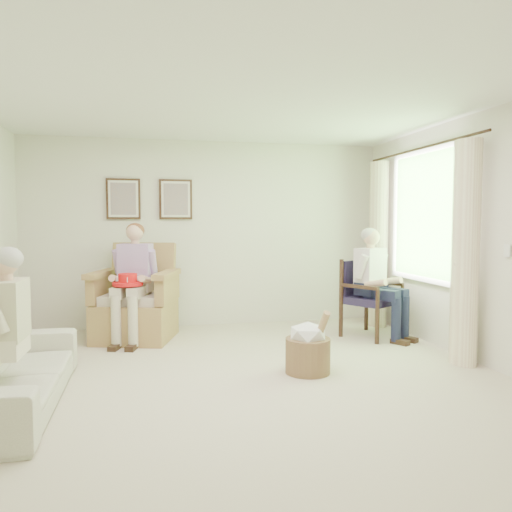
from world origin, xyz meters
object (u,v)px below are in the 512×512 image
person_wicker (134,273)px  person_sofa (1,322)px  person_dark (375,275)px  wicker_armchair (135,309)px  red_hat (128,281)px  wood_armchair (369,295)px  hatbox (308,347)px  sofa (8,370)px

person_wicker → person_sofa: bearing=-97.0°
person_dark → wicker_armchair: bearing=137.0°
person_wicker → red_hat: (-0.07, -0.19, -0.08)m
person_wicker → wicker_armchair: bearing=106.7°
wood_armchair → red_hat: size_ratio=2.73×
person_dark → hatbox: 1.85m
red_hat → person_wicker: bearing=68.3°
person_sofa → wicker_armchair: bearing=159.1°
wood_armchair → hatbox: 1.90m
person_wicker → red_hat: size_ratio=4.03×
sofa → person_sofa: size_ratio=1.61×
wicker_armchair → person_wicker: 0.50m
wicker_armchair → sofa: 2.36m
wood_armchair → red_hat: bearing=146.7°
sofa → red_hat: 2.07m
sofa → person_dark: (3.90, 1.56, 0.50)m
wicker_armchair → sofa: (-0.95, -2.16, -0.09)m
red_hat → person_sofa: bearing=-113.9°
wood_armchair → sofa: 4.27m
wood_armchair → person_dark: size_ratio=0.71×
wicker_armchair → person_dark: size_ratio=0.88×
wood_armchair → red_hat: 3.04m
red_hat → sofa: bearing=-115.6°
person_sofa → hatbox: (2.62, 0.48, -0.46)m
wood_armchair → red_hat: wood_armchair is taller
person_dark → red_hat: size_ratio=3.85×
person_sofa → hatbox: size_ratio=1.95×
wood_armchair → sofa: (-3.90, -1.72, -0.23)m
wicker_armchair → person_dark: person_dark is taller
person_sofa → red_hat: 2.15m
sofa → person_sofa: bearing=180.0°
person_wicker → sofa: bearing=-98.6°
person_wicker → person_dark: bearing=8.0°
wood_armchair → person_wicker: bearing=143.0°
wicker_armchair → wood_armchair: wicker_armchair is taller
person_sofa → wood_armchair: bearing=117.0°
wood_armchair → person_sofa: size_ratio=0.77×
sofa → person_dark: person_dark is taller
hatbox → person_dark: bearing=43.5°
person_wicker → wood_armchair: bearing=11.1°
wicker_armchair → person_wicker: (0.00, -0.16, 0.47)m
person_wicker → red_hat: bearing=-95.0°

